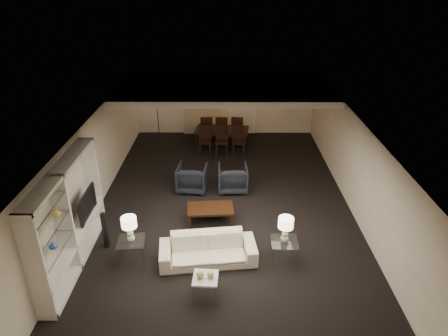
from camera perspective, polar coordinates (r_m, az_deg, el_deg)
floor at (r=11.41m, az=0.00°, el=-4.96°), size 11.00×11.00×0.00m
ceiling at (r=10.34m, az=0.00°, el=6.97°), size 7.00×11.00×0.02m
wall_back at (r=15.95m, az=0.11°, el=9.28°), size 7.00×0.02×2.50m
wall_front at (r=6.32m, az=-0.28°, el=-21.38°), size 7.00×0.02×2.50m
wall_left at (r=11.38m, az=-17.91°, el=0.72°), size 0.02×11.00×2.50m
wall_right at (r=11.35m, az=17.96°, el=0.64°), size 0.02×11.00×2.50m
ceiling_soffit at (r=13.71m, az=0.08°, el=11.43°), size 7.00×4.00×0.20m
curtains at (r=15.92m, az=-3.18°, el=9.01°), size 1.50×0.12×2.40m
door at (r=16.00m, az=2.64°, el=8.55°), size 0.90×0.05×2.10m
painting at (r=15.96m, az=7.79°, el=10.17°), size 0.95×0.04×0.65m
media_unit at (r=9.22m, az=-21.28°, el=-6.71°), size 0.38×3.40×2.35m
pendant_light at (r=13.85m, az=1.34°, el=9.50°), size 0.52×0.52×0.24m
sofa at (r=9.14m, az=-2.31°, el=-11.58°), size 2.24×1.09×0.63m
coffee_table at (r=10.50m, az=-1.94°, el=-6.66°), size 1.23×0.77×0.42m
armchair_left at (r=11.91m, az=-4.55°, el=-1.41°), size 0.93×0.95×0.80m
armchair_right at (r=11.87m, az=1.24°, el=-1.43°), size 0.89×0.92×0.80m
side_table_left at (r=9.39m, az=-12.95°, el=-11.46°), size 0.64×0.64×0.55m
side_table_right at (r=9.24m, az=8.51°, el=-11.69°), size 0.60×0.60×0.55m
table_lamp_left at (r=9.05m, az=-13.32°, el=-8.53°), size 0.37×0.37×0.61m
table_lamp_right at (r=8.90m, az=8.75°, el=-8.73°), size 0.34×0.34×0.61m
marble_table at (r=8.34m, az=-2.63°, el=-16.60°), size 0.52×0.52×0.49m
gold_gourd_a at (r=8.13m, az=-3.41°, el=-14.90°), size 0.16×0.16×0.16m
gold_gourd_b at (r=8.13m, az=-1.95°, el=-14.97°), size 0.14×0.14×0.14m
television at (r=9.88m, az=-19.53°, el=-4.89°), size 1.06×0.14×0.61m
vase_blue at (r=8.56m, az=-23.27°, el=-10.10°), size 0.17×0.17×0.17m
vase_amber at (r=8.60m, az=-22.89°, el=-5.85°), size 0.16×0.16×0.17m
floor_speaker at (r=9.87m, az=-16.60°, el=-8.52°), size 0.12×0.12×0.94m
dining_table at (r=14.85m, az=-0.31°, el=4.24°), size 2.05×1.28×0.68m
chair_nl at (r=14.21m, az=-2.77°, el=3.87°), size 0.48×0.48×1.01m
chair_nm at (r=14.19m, az=-0.34°, el=3.87°), size 0.48×0.48×1.01m
chair_nr at (r=14.20m, az=2.09°, el=3.86°), size 0.48×0.48×1.01m
chair_fl at (r=15.42m, az=-2.53°, el=5.72°), size 0.51×0.51×1.01m
chair_fm at (r=15.40m, az=-0.29°, el=5.72°), size 0.51×0.51×1.01m
chair_fr at (r=15.40m, az=1.95°, el=5.71°), size 0.53×0.53×1.01m
floor_lamp at (r=15.77m, az=-9.40°, el=6.76°), size 0.25×0.25×1.47m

